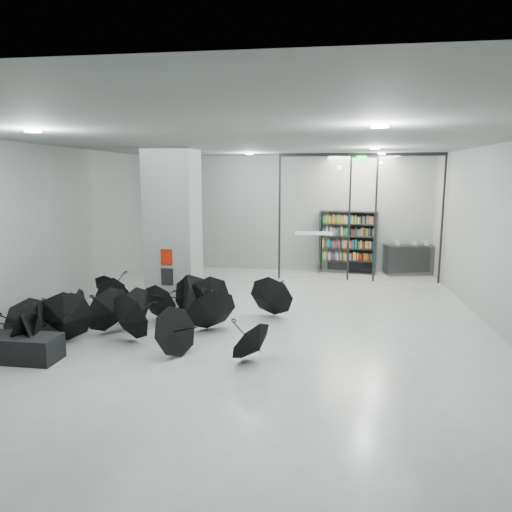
# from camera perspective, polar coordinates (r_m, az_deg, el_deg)

# --- Properties ---
(room) EXTENTS (14.00, 14.02, 4.01)m
(room) POSITION_cam_1_polar(r_m,az_deg,el_deg) (9.83, 0.52, 6.83)
(room) COLOR gray
(room) RESTS_ON ground
(column) EXTENTS (1.20, 1.20, 4.00)m
(column) POSITION_cam_1_polar(r_m,az_deg,el_deg) (12.39, -9.81, 3.35)
(column) COLOR slate
(column) RESTS_ON ground
(fire_cabinet) EXTENTS (0.28, 0.04, 0.38)m
(fire_cabinet) POSITION_cam_1_polar(r_m,az_deg,el_deg) (11.90, -10.63, -0.09)
(fire_cabinet) COLOR #A50A07
(fire_cabinet) RESTS_ON column
(info_panel) EXTENTS (0.30, 0.03, 0.42)m
(info_panel) POSITION_cam_1_polar(r_m,az_deg,el_deg) (11.99, -10.56, -2.44)
(info_panel) COLOR black
(info_panel) RESTS_ON column
(exit_sign) EXTENTS (0.30, 0.06, 0.15)m
(exit_sign) POSITION_cam_1_polar(r_m,az_deg,el_deg) (15.08, 12.50, 11.28)
(exit_sign) COLOR #0CE533
(exit_sign) RESTS_ON room
(glass_partition) EXTENTS (5.06, 0.08, 4.00)m
(glass_partition) POSITION_cam_1_polar(r_m,az_deg,el_deg) (15.31, 12.19, 5.13)
(glass_partition) COLOR silver
(glass_partition) RESTS_ON ground
(bench) EXTENTS (1.46, 0.64, 0.47)m
(bench) POSITION_cam_1_polar(r_m,az_deg,el_deg) (9.80, -26.41, -9.79)
(bench) COLOR black
(bench) RESTS_ON ground
(bookshelf) EXTENTS (1.97, 0.66, 2.12)m
(bookshelf) POSITION_cam_1_polar(r_m,az_deg,el_deg) (16.66, 10.93, 1.64)
(bookshelf) COLOR black
(bookshelf) RESTS_ON ground
(shop_counter) EXTENTS (1.78, 1.02, 1.00)m
(shop_counter) POSITION_cam_1_polar(r_m,az_deg,el_deg) (17.01, 17.90, -0.40)
(shop_counter) COLOR black
(shop_counter) RESTS_ON ground
(umbrella_cluster) EXTENTS (5.82, 4.49, 1.28)m
(umbrella_cluster) POSITION_cam_1_polar(r_m,az_deg,el_deg) (10.53, -14.31, -7.30)
(umbrella_cluster) COLOR black
(umbrella_cluster) RESTS_ON ground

